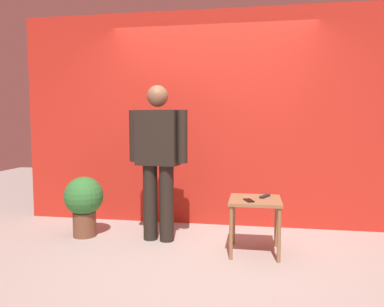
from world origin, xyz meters
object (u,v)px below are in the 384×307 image
object	(u,v)px
cell_phone	(249,200)
potted_plant	(84,201)
tv_remote	(265,196)
standing_person	(158,155)
side_table	(255,207)

from	to	relation	value
cell_phone	potted_plant	bearing A→B (deg)	149.19
cell_phone	tv_remote	xyz separation A→B (m)	(0.16, 0.20, 0.01)
standing_person	tv_remote	distance (m)	1.22
standing_person	cell_phone	xyz separation A→B (m)	(0.99, -0.33, -0.40)
standing_person	tv_remote	world-z (taller)	standing_person
side_table	standing_person	bearing A→B (deg)	167.76
cell_phone	potted_plant	world-z (taller)	potted_plant
side_table	potted_plant	world-z (taller)	potted_plant
standing_person	potted_plant	xyz separation A→B (m)	(-0.87, -0.01, -0.55)
cell_phone	tv_remote	distance (m)	0.26
standing_person	potted_plant	size ratio (longest dim) A/B	2.48
potted_plant	side_table	bearing A→B (deg)	-6.47
side_table	cell_phone	size ratio (longest dim) A/B	3.82
standing_person	potted_plant	bearing A→B (deg)	-179.36
side_table	tv_remote	distance (m)	0.17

